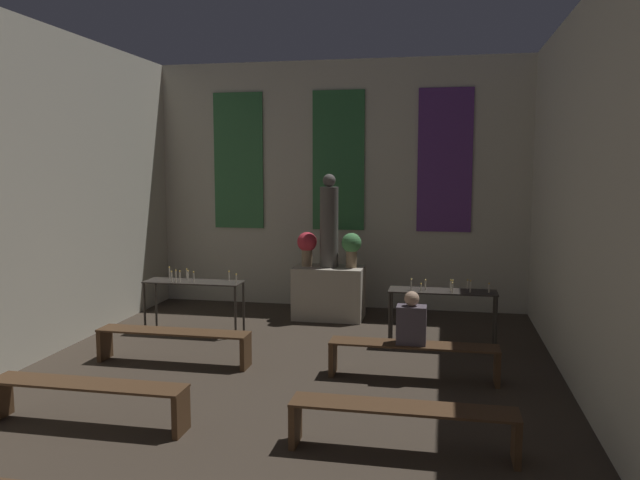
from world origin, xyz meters
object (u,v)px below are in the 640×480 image
at_px(flower_vase_right, 351,246).
at_px(candle_rack_left, 194,287).
at_px(flower_vase_left, 307,245).
at_px(pew_back_right, 413,353).
at_px(altar, 329,293).
at_px(statue, 329,224).
at_px(person_seated, 411,321).
at_px(candle_rack_right, 443,297).
at_px(pew_third_right, 402,418).
at_px(pew_back_left, 173,339).
at_px(pew_third_left, 88,394).

height_order(flower_vase_right, candle_rack_left, flower_vase_right).
distance_m(flower_vase_left, pew_back_right, 3.60).
xyz_separation_m(altar, candle_rack_left, (-1.92, -1.33, 0.27)).
height_order(statue, person_seated, statue).
distance_m(candle_rack_left, candle_rack_right, 3.84).
distance_m(pew_third_right, person_seated, 2.08).
distance_m(flower_vase_left, candle_rack_right, 2.72).
relative_size(flower_vase_left, candle_rack_right, 0.38).
distance_m(flower_vase_right, person_seated, 3.14).
xyz_separation_m(flower_vase_left, candle_rack_left, (-1.53, -1.33, -0.54)).
bearing_deg(altar, candle_rack_left, -145.34).
distance_m(altar, flower_vase_left, 0.90).
bearing_deg(altar, flower_vase_right, 0.00).
xyz_separation_m(flower_vase_left, person_seated, (1.93, -2.87, -0.54)).
relative_size(altar, flower_vase_right, 2.01).
height_order(statue, pew_back_left, statue).
relative_size(flower_vase_right, candle_rack_left, 0.38).
distance_m(statue, pew_back_right, 3.52).
xyz_separation_m(pew_third_right, person_seated, (-0.03, 2.04, 0.40)).
bearing_deg(pew_third_right, pew_back_right, 90.00).
bearing_deg(pew_back_right, candle_rack_left, 156.20).
relative_size(statue, flower_vase_left, 2.68).
xyz_separation_m(flower_vase_left, flower_vase_right, (0.77, 0.00, 0.00)).
bearing_deg(pew_back_right, flower_vase_left, 124.38).
bearing_deg(altar, statue, 0.00).
relative_size(altar, pew_third_left, 0.58).
bearing_deg(pew_back_left, flower_vase_right, 55.62).
distance_m(candle_rack_right, person_seated, 1.58).
bearing_deg(altar, person_seated, -61.64).
height_order(altar, pew_back_left, altar).
relative_size(statue, person_seated, 2.43).
height_order(candle_rack_right, person_seated, person_seated).
bearing_deg(person_seated, pew_third_left, -146.82).
xyz_separation_m(candle_rack_right, person_seated, (-0.37, -1.54, 0.00)).
bearing_deg(statue, candle_rack_right, -34.67).
height_order(altar, pew_third_right, altar).
relative_size(pew_third_left, person_seated, 3.16).
relative_size(altar, person_seated, 1.82).
bearing_deg(flower_vase_right, pew_back_left, -124.38).
xyz_separation_m(flower_vase_right, candle_rack_right, (1.53, -1.33, -0.54)).
bearing_deg(flower_vase_left, flower_vase_right, 0.00).
relative_size(statue, pew_third_right, 0.77).
bearing_deg(statue, person_seated, -61.64).
height_order(flower_vase_right, pew_third_right, flower_vase_right).
bearing_deg(pew_third_left, pew_back_right, 32.96).
height_order(pew_third_right, pew_back_left, same).
distance_m(flower_vase_right, pew_back_left, 3.60).
distance_m(statue, person_seated, 3.39).
bearing_deg(candle_rack_right, flower_vase_right, 139.11).
height_order(altar, pew_third_left, altar).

